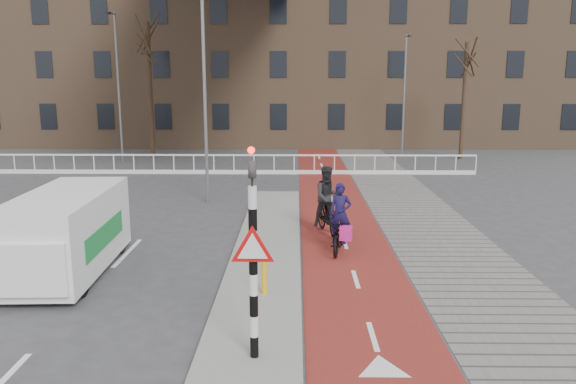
{
  "coord_description": "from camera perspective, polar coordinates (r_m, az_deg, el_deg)",
  "views": [
    {
      "loc": [
        0.07,
        -10.58,
        4.63
      ],
      "look_at": [
        -0.14,
        5.0,
        1.5
      ],
      "focal_mm": 35.0,
      "sensor_mm": 36.0,
      "label": 1
    }
  ],
  "objects": [
    {
      "name": "traffic_signal",
      "position": [
        8.98,
        -3.58,
        -5.77
      ],
      "size": [
        0.8,
        0.8,
        3.68
      ],
      "color": "black",
      "rests_on": "curb_island"
    },
    {
      "name": "van",
      "position": [
        14.54,
        -21.58,
        -3.75
      ],
      "size": [
        2.02,
        4.66,
        1.98
      ],
      "rotation": [
        0.0,
        0.0,
        0.04
      ],
      "color": "white",
      "rests_on": "ground"
    },
    {
      "name": "townhouse_row",
      "position": [
        42.81,
        -3.46,
        15.61
      ],
      "size": [
        46.0,
        10.0,
        15.9
      ],
      "color": "#7F6047",
      "rests_on": "ground"
    },
    {
      "name": "tree_right",
      "position": [
        34.63,
        17.41,
        8.76
      ],
      "size": [
        0.22,
        0.22,
        6.73
      ],
      "primitive_type": "cylinder",
      "color": "black",
      "rests_on": "ground"
    },
    {
      "name": "streetlight_right",
      "position": [
        35.11,
        11.71,
        9.49
      ],
      "size": [
        0.12,
        0.12,
        7.25
      ],
      "primitive_type": "cylinder",
      "color": "slate",
      "rests_on": "ground"
    },
    {
      "name": "ground",
      "position": [
        11.55,
        0.36,
        -12.28
      ],
      "size": [
        120.0,
        120.0,
        0.0
      ],
      "primitive_type": "plane",
      "color": "#38383A",
      "rests_on": "ground"
    },
    {
      "name": "tree_mid",
      "position": [
        34.84,
        -13.82,
        9.94
      ],
      "size": [
        0.27,
        0.27,
        7.92
      ],
      "primitive_type": "cylinder",
      "color": "black",
      "rests_on": "ground"
    },
    {
      "name": "cyclist_far",
      "position": [
        16.97,
        4.06,
        -1.47
      ],
      "size": [
        1.04,
        2.03,
        2.08
      ],
      "rotation": [
        0.0,
        0.0,
        0.26
      ],
      "color": "black",
      "rests_on": "bike_lane"
    },
    {
      "name": "sidewalk",
      "position": [
        21.51,
        12.1,
        -1.31
      ],
      "size": [
        3.0,
        60.0,
        0.01
      ],
      "primitive_type": "cube",
      "color": "slate",
      "rests_on": "ground"
    },
    {
      "name": "cyclist_near",
      "position": [
        15.33,
        5.3,
        -3.76
      ],
      "size": [
        1.0,
        1.9,
        1.89
      ],
      "rotation": [
        0.0,
        0.0,
        -0.21
      ],
      "color": "black",
      "rests_on": "bike_lane"
    },
    {
      "name": "curb_island",
      "position": [
        15.3,
        -2.16,
        -6.03
      ],
      "size": [
        1.8,
        16.0,
        0.12
      ],
      "primitive_type": "cube",
      "color": "gray",
      "rests_on": "ground"
    },
    {
      "name": "bike_lane",
      "position": [
        21.14,
        4.63,
        -1.31
      ],
      "size": [
        2.5,
        60.0,
        0.01
      ],
      "primitive_type": "cube",
      "color": "maroon",
      "rests_on": "ground"
    },
    {
      "name": "streetlight_near",
      "position": [
        21.27,
        -8.43,
        8.99
      ],
      "size": [
        0.12,
        0.12,
        7.59
      ],
      "primitive_type": "cylinder",
      "color": "slate",
      "rests_on": "ground"
    },
    {
      "name": "railing",
      "position": [
        28.37,
        -9.53,
        2.44
      ],
      "size": [
        28.0,
        0.1,
        0.99
      ],
      "color": "silver",
      "rests_on": "ground"
    },
    {
      "name": "bollard",
      "position": [
        12.11,
        -2.43,
        -8.68
      ],
      "size": [
        0.12,
        0.12,
        0.73
      ],
      "primitive_type": "cylinder",
      "color": "#F0B10D",
      "rests_on": "curb_island"
    },
    {
      "name": "streetlight_left",
      "position": [
        33.21,
        -16.82,
        9.99
      ],
      "size": [
        0.12,
        0.12,
        8.22
      ],
      "primitive_type": "cylinder",
      "color": "slate",
      "rests_on": "ground"
    }
  ]
}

